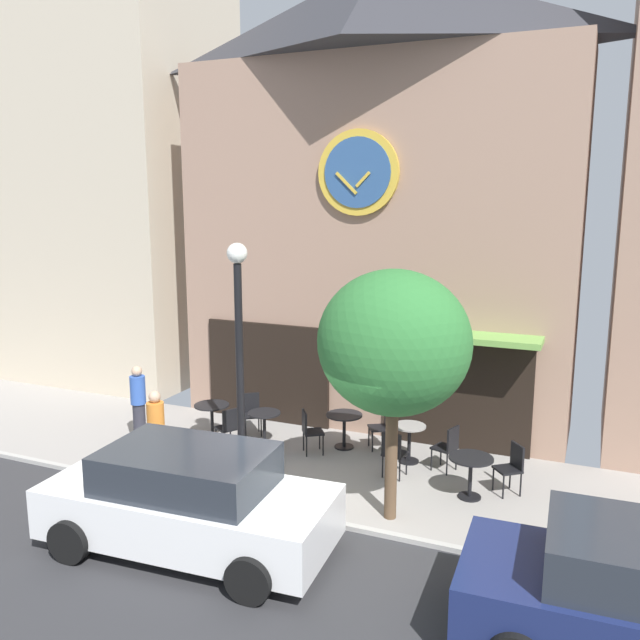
{
  "coord_description": "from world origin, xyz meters",
  "views": [
    {
      "loc": [
        3.98,
        -8.96,
        5.19
      ],
      "look_at": [
        -0.73,
        2.06,
        2.9
      ],
      "focal_mm": 36.9,
      "sensor_mm": 36.0,
      "label": 1
    }
  ],
  "objects_px": {
    "cafe_table_rightmost": "(264,422)",
    "cafe_chair_left_end": "(229,425)",
    "cafe_chair_right_end": "(383,424)",
    "cafe_table_near_door": "(409,437)",
    "cafe_chair_facing_street": "(448,445)",
    "cafe_chair_near_lamp": "(309,429)",
    "cafe_table_center": "(212,414)",
    "pedestrian_orange": "(156,433)",
    "parked_car_white": "(188,501)",
    "cafe_table_center_right": "(344,423)",
    "cafe_chair_near_tree": "(393,451)",
    "cafe_chair_by_entrance": "(251,411)",
    "street_tree": "(394,343)",
    "cafe_table_near_curb": "(471,468)",
    "pedestrian_blue": "(138,403)",
    "cafe_chair_under_awning": "(512,465)",
    "street_lamp": "(240,364)"
  },
  "relations": [
    {
      "from": "cafe_chair_by_entrance",
      "to": "cafe_chair_near_lamp",
      "type": "bearing_deg",
      "value": -18.21
    },
    {
      "from": "cafe_chair_right_end",
      "to": "pedestrian_orange",
      "type": "height_order",
      "value": "pedestrian_orange"
    },
    {
      "from": "cafe_chair_by_entrance",
      "to": "cafe_chair_near_tree",
      "type": "bearing_deg",
      "value": -15.84
    },
    {
      "from": "street_lamp",
      "to": "cafe_chair_facing_street",
      "type": "distance_m",
      "value": 4.24
    },
    {
      "from": "street_tree",
      "to": "cafe_table_center",
      "type": "bearing_deg",
      "value": 157.29
    },
    {
      "from": "cafe_chair_near_tree",
      "to": "cafe_chair_by_entrance",
      "type": "height_order",
      "value": "same"
    },
    {
      "from": "pedestrian_blue",
      "to": "cafe_chair_right_end",
      "type": "bearing_deg",
      "value": 18.96
    },
    {
      "from": "cafe_table_center_right",
      "to": "cafe_table_rightmost",
      "type": "bearing_deg",
      "value": -160.63
    },
    {
      "from": "street_tree",
      "to": "cafe_chair_right_end",
      "type": "relative_size",
      "value": 4.53
    },
    {
      "from": "street_lamp",
      "to": "cafe_chair_by_entrance",
      "type": "distance_m",
      "value": 3.0
    },
    {
      "from": "cafe_table_near_curb",
      "to": "cafe_chair_near_lamp",
      "type": "bearing_deg",
      "value": 167.85
    },
    {
      "from": "cafe_table_rightmost",
      "to": "cafe_table_near_door",
      "type": "distance_m",
      "value": 3.04
    },
    {
      "from": "parked_car_white",
      "to": "cafe_chair_left_end",
      "type": "bearing_deg",
      "value": 112.16
    },
    {
      "from": "cafe_table_center_right",
      "to": "cafe_chair_left_end",
      "type": "distance_m",
      "value": 2.38
    },
    {
      "from": "cafe_chair_under_awning",
      "to": "parked_car_white",
      "type": "xyz_separation_m",
      "value": [
        -4.16,
        -3.78,
        0.23
      ]
    },
    {
      "from": "cafe_table_center",
      "to": "cafe_table_rightmost",
      "type": "distance_m",
      "value": 1.25
    },
    {
      "from": "cafe_table_center_right",
      "to": "cafe_chair_near_lamp",
      "type": "relative_size",
      "value": 0.84
    },
    {
      "from": "cafe_table_near_door",
      "to": "cafe_chair_near_lamp",
      "type": "height_order",
      "value": "cafe_chair_near_lamp"
    },
    {
      "from": "cafe_chair_facing_street",
      "to": "cafe_table_center",
      "type": "bearing_deg",
      "value": -177.18
    },
    {
      "from": "cafe_table_center",
      "to": "parked_car_white",
      "type": "distance_m",
      "value": 4.56
    },
    {
      "from": "cafe_table_center",
      "to": "cafe_table_near_door",
      "type": "relative_size",
      "value": 1.0
    },
    {
      "from": "cafe_chair_facing_street",
      "to": "cafe_chair_under_awning",
      "type": "bearing_deg",
      "value": -21.35
    },
    {
      "from": "cafe_table_rightmost",
      "to": "cafe_chair_near_lamp",
      "type": "xyz_separation_m",
      "value": [
        1.04,
        -0.02,
        0.02
      ]
    },
    {
      "from": "cafe_table_center_right",
      "to": "cafe_chair_by_entrance",
      "type": "xyz_separation_m",
      "value": [
        -2.17,
        -0.03,
        -0.0
      ]
    },
    {
      "from": "street_tree",
      "to": "cafe_chair_near_lamp",
      "type": "bearing_deg",
      "value": 139.87
    },
    {
      "from": "cafe_table_rightmost",
      "to": "cafe_chair_left_end",
      "type": "relative_size",
      "value": 0.81
    },
    {
      "from": "cafe_chair_right_end",
      "to": "cafe_table_near_door",
      "type": "bearing_deg",
      "value": -33.79
    },
    {
      "from": "cafe_table_center",
      "to": "cafe_chair_right_end",
      "type": "xyz_separation_m",
      "value": [
        3.58,
        0.87,
        -0.02
      ]
    },
    {
      "from": "cafe_chair_facing_street",
      "to": "cafe_chair_near_lamp",
      "type": "bearing_deg",
      "value": -175.44
    },
    {
      "from": "cafe_chair_near_lamp",
      "to": "cafe_chair_near_tree",
      "type": "bearing_deg",
      "value": -13.78
    },
    {
      "from": "cafe_table_near_door",
      "to": "cafe_chair_under_awning",
      "type": "relative_size",
      "value": 0.84
    },
    {
      "from": "cafe_chair_near_lamp",
      "to": "cafe_chair_left_end",
      "type": "relative_size",
      "value": 1.0
    },
    {
      "from": "cafe_table_center",
      "to": "cafe_table_near_door",
      "type": "bearing_deg",
      "value": 5.4
    },
    {
      "from": "cafe_table_near_curb",
      "to": "cafe_chair_near_tree",
      "type": "relative_size",
      "value": 0.86
    },
    {
      "from": "cafe_chair_by_entrance",
      "to": "cafe_chair_left_end",
      "type": "relative_size",
      "value": 1.0
    },
    {
      "from": "cafe_table_near_curb",
      "to": "cafe_chair_right_end",
      "type": "height_order",
      "value": "cafe_chair_right_end"
    },
    {
      "from": "cafe_table_near_door",
      "to": "cafe_chair_facing_street",
      "type": "xyz_separation_m",
      "value": [
        0.8,
        -0.15,
        0.02
      ]
    },
    {
      "from": "cafe_chair_near_tree",
      "to": "pedestrian_orange",
      "type": "bearing_deg",
      "value": -157.42
    },
    {
      "from": "cafe_table_center",
      "to": "pedestrian_orange",
      "type": "distance_m",
      "value": 2.15
    },
    {
      "from": "cafe_chair_near_lamp",
      "to": "cafe_table_center",
      "type": "bearing_deg",
      "value": -179.32
    },
    {
      "from": "cafe_table_center",
      "to": "cafe_table_center_right",
      "type": "relative_size",
      "value": 1.0
    },
    {
      "from": "cafe_table_center_right",
      "to": "parked_car_white",
      "type": "xyz_separation_m",
      "value": [
        -0.69,
        -4.61,
        0.23
      ]
    },
    {
      "from": "cafe_table_center",
      "to": "cafe_chair_under_awning",
      "type": "bearing_deg",
      "value": -2.1
    },
    {
      "from": "cafe_table_rightmost",
      "to": "cafe_chair_by_entrance",
      "type": "bearing_deg",
      "value": 138.78
    },
    {
      "from": "cafe_chair_right_end",
      "to": "parked_car_white",
      "type": "relative_size",
      "value": 0.2
    },
    {
      "from": "parked_car_white",
      "to": "cafe_table_near_curb",
      "type": "bearing_deg",
      "value": 43.21
    },
    {
      "from": "parked_car_white",
      "to": "cafe_table_center_right",
      "type": "bearing_deg",
      "value": 81.52
    },
    {
      "from": "street_tree",
      "to": "cafe_chair_near_tree",
      "type": "height_order",
      "value": "street_tree"
    },
    {
      "from": "cafe_chair_right_end",
      "to": "pedestrian_blue",
      "type": "bearing_deg",
      "value": -161.04
    },
    {
      "from": "cafe_chair_right_end",
      "to": "parked_car_white",
      "type": "xyz_separation_m",
      "value": [
        -1.44,
        -4.88,
        0.23
      ]
    }
  ]
}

